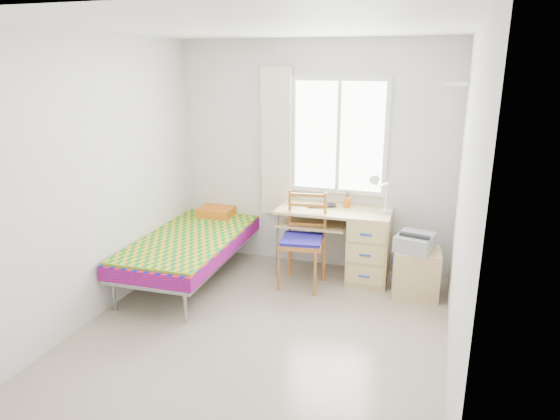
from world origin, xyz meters
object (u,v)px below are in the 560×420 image
object	(u,v)px
bed	(196,240)
printer	(415,242)
desk	(363,243)
cabinet	(416,272)
chair	(304,235)

from	to	relation	value
bed	printer	world-z (taller)	bed
desk	printer	bearing A→B (deg)	-24.48
bed	printer	bearing A→B (deg)	4.89
bed	cabinet	xyz separation A→B (m)	(2.38, 0.28, -0.18)
chair	bed	bearing A→B (deg)	-179.82
chair	desk	bearing A→B (deg)	22.06
bed	cabinet	bearing A→B (deg)	4.86
bed	cabinet	world-z (taller)	bed
chair	printer	world-z (taller)	chair
bed	cabinet	size ratio (longest dim) A/B	4.18
chair	printer	bearing A→B (deg)	-3.10
chair	cabinet	world-z (taller)	chair
chair	printer	distance (m)	1.15
printer	chair	bearing A→B (deg)	-162.27
bed	chair	size ratio (longest dim) A/B	2.04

